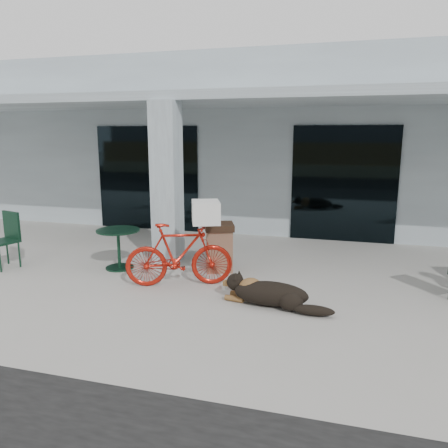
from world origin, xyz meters
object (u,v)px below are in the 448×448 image
(dog, at_px, (271,292))
(trash_receptacle, at_px, (219,247))
(cafe_table_near, at_px, (119,249))
(cafe_chair_near, at_px, (2,241))
(bicycle, at_px, (179,255))

(dog, xyz_separation_m, trash_receptacle, (-1.23, 1.47, 0.23))
(cafe_table_near, xyz_separation_m, trash_receptacle, (1.85, 0.41, 0.07))
(dog, height_order, trash_receptacle, trash_receptacle)
(cafe_table_near, bearing_deg, trash_receptacle, 12.53)
(cafe_table_near, distance_m, trash_receptacle, 1.90)
(cafe_chair_near, bearing_deg, trash_receptacle, 30.15)
(dog, bearing_deg, trash_receptacle, 140.22)
(bicycle, distance_m, cafe_table_near, 1.56)
(dog, relative_size, cafe_table_near, 1.59)
(dog, bearing_deg, cafe_table_near, 171.38)
(cafe_table_near, relative_size, cafe_chair_near, 0.76)
(dog, relative_size, cafe_chair_near, 1.21)
(cafe_chair_near, height_order, trash_receptacle, cafe_chair_near)
(dog, distance_m, cafe_table_near, 3.26)
(bicycle, height_order, cafe_table_near, bicycle)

